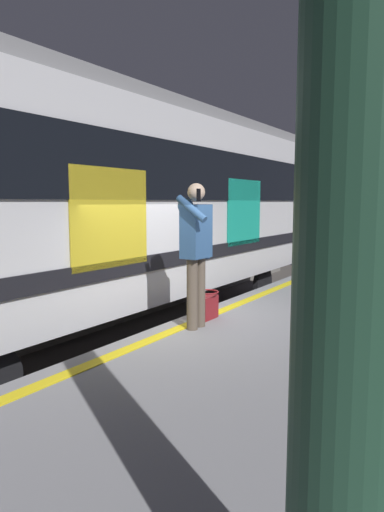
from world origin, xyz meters
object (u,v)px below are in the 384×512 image
object	(u,v)px
station_column	(365,157)
bench	(365,268)
passenger	(196,243)
train_carriage	(124,199)
handbag	(207,306)

from	to	relation	value
station_column	bench	bearing A→B (deg)	-168.15
passenger	station_column	size ratio (longest dim) A/B	0.53
train_carriage	station_column	xyz separation A→B (m)	(5.04, 5.33, 0.07)
station_column	train_carriage	bearing A→B (deg)	-133.37
train_carriage	passenger	size ratio (longest dim) A/B	6.05
passenger	handbag	bearing A→B (deg)	-167.04
train_carriage	station_column	size ratio (longest dim) A/B	3.22
train_carriage	bench	world-z (taller)	train_carriage
passenger	handbag	size ratio (longest dim) A/B	4.73
train_carriage	bench	distance (m)	4.40
bench	station_column	bearing A→B (deg)	11.85
train_carriage	handbag	world-z (taller)	train_carriage
handbag	station_column	bearing A→B (deg)	36.05
passenger	station_column	xyz separation A→B (m)	(3.47, 2.76, 0.64)
train_carriage	passenger	world-z (taller)	train_carriage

